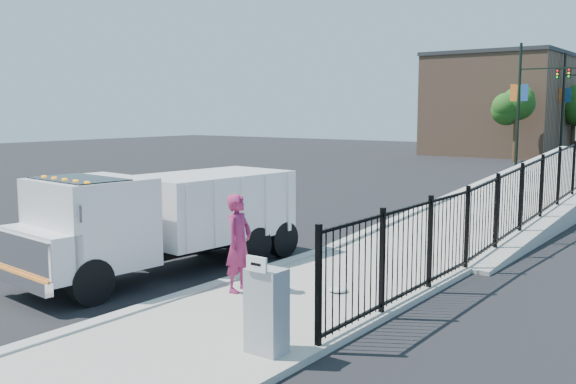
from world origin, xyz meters
The scene contains 15 objects.
ground centered at (0.00, 0.00, 0.00)m, with size 120.00×120.00×0.00m, color black.
sidewalk centered at (1.93, -2.00, 0.06)m, with size 3.55×12.00×0.12m, color #9E998E.
curb centered at (0.00, -2.00, 0.08)m, with size 0.30×12.00×0.16m, color #ADAAA3.
ramp centered at (2.12, 16.00, 0.00)m, with size 3.95×24.00×1.70m, color #9E998E.
iron_fence centered at (3.55, 12.00, 0.90)m, with size 0.10×28.00×1.80m, color black.
truck centered at (-1.93, -0.11, 1.31)m, with size 2.77×6.94×2.32m.
worker centered at (0.67, -0.47, 1.08)m, with size 0.70×0.46×1.91m, color #952351.
utility_cabinet centered at (3.10, -2.68, 0.75)m, with size 0.55×0.40×1.25m, color gray.
arrow_sign centered at (3.10, -2.90, 1.48)m, with size 0.35×0.04×0.22m, color white.
debris centered at (2.27, 0.61, 0.17)m, with size 0.39×0.39×0.10m, color silver.
light_pole_0 centered at (-3.95, 33.48, 4.36)m, with size 3.77×0.22×8.00m.
light_pole_2 centered at (-3.37, 42.72, 4.36)m, with size 3.77×0.22×8.00m.
tree_0 centered at (-5.27, 36.53, 3.93)m, with size 2.43×2.43×5.22m.
tree_2 centered at (-3.73, 46.72, 3.96)m, with size 2.97×2.97×5.49m.
building centered at (-9.00, 44.00, 4.00)m, with size 10.00×10.00×8.00m, color #8C664C.
Camera 1 is at (8.67, -9.74, 3.62)m, focal length 40.00 mm.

